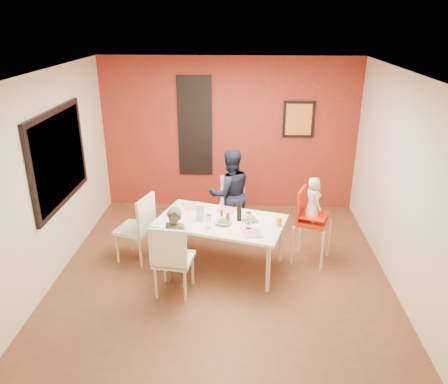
{
  "coord_description": "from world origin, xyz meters",
  "views": [
    {
      "loc": [
        0.26,
        -5.29,
        3.33
      ],
      "look_at": [
        0.0,
        0.3,
        1.05
      ],
      "focal_mm": 35.0,
      "sensor_mm": 36.0,
      "label": 1
    }
  ],
  "objects_px": {
    "dining_table": "(221,224)",
    "chair_far": "(231,201)",
    "high_chair": "(309,218)",
    "chair_near": "(171,257)",
    "wine_bottle": "(239,212)",
    "child_far": "(230,194)",
    "paper_towel_roll": "(200,212)",
    "toddler": "(313,199)",
    "chair_left": "(140,225)",
    "child_near": "(175,248)"
  },
  "relations": [
    {
      "from": "high_chair",
      "to": "child_near",
      "type": "relative_size",
      "value": 0.99
    },
    {
      "from": "chair_far",
      "to": "paper_towel_roll",
      "type": "xyz_separation_m",
      "value": [
        -0.39,
        -1.19,
        0.35
      ]
    },
    {
      "from": "child_far",
      "to": "toddler",
      "type": "bearing_deg",
      "value": 130.62
    },
    {
      "from": "child_far",
      "to": "paper_towel_roll",
      "type": "distance_m",
      "value": 1.03
    },
    {
      "from": "wine_bottle",
      "to": "toddler",
      "type": "bearing_deg",
      "value": 11.82
    },
    {
      "from": "high_chair",
      "to": "toddler",
      "type": "height_order",
      "value": "toddler"
    },
    {
      "from": "toddler",
      "to": "paper_towel_roll",
      "type": "relative_size",
      "value": 2.58
    },
    {
      "from": "dining_table",
      "to": "chair_left",
      "type": "xyz_separation_m",
      "value": [
        -1.16,
        0.11,
        -0.09
      ]
    },
    {
      "from": "chair_near",
      "to": "chair_far",
      "type": "bearing_deg",
      "value": -101.79
    },
    {
      "from": "chair_left",
      "to": "wine_bottle",
      "type": "height_order",
      "value": "chair_left"
    },
    {
      "from": "dining_table",
      "to": "toddler",
      "type": "xyz_separation_m",
      "value": [
        1.27,
        0.22,
        0.31
      ]
    },
    {
      "from": "child_far",
      "to": "paper_towel_roll",
      "type": "relative_size",
      "value": 5.88
    },
    {
      "from": "dining_table",
      "to": "high_chair",
      "type": "height_order",
      "value": "high_chair"
    },
    {
      "from": "chair_far",
      "to": "chair_near",
      "type": "bearing_deg",
      "value": -100.34
    },
    {
      "from": "dining_table",
      "to": "high_chair",
      "type": "distance_m",
      "value": 1.27
    },
    {
      "from": "child_far",
      "to": "paper_towel_roll",
      "type": "bearing_deg",
      "value": 50.98
    },
    {
      "from": "chair_near",
      "to": "chair_left",
      "type": "relative_size",
      "value": 1.0
    },
    {
      "from": "dining_table",
      "to": "paper_towel_roll",
      "type": "bearing_deg",
      "value": -176.85
    },
    {
      "from": "toddler",
      "to": "wine_bottle",
      "type": "bearing_deg",
      "value": 80.51
    },
    {
      "from": "dining_table",
      "to": "paper_towel_roll",
      "type": "relative_size",
      "value": 7.77
    },
    {
      "from": "toddler",
      "to": "wine_bottle",
      "type": "relative_size",
      "value": 2.49
    },
    {
      "from": "chair_left",
      "to": "wine_bottle",
      "type": "bearing_deg",
      "value": 103.21
    },
    {
      "from": "chair_near",
      "to": "toddler",
      "type": "height_order",
      "value": "toddler"
    },
    {
      "from": "child_near",
      "to": "toddler",
      "type": "xyz_separation_m",
      "value": [
        1.83,
        0.72,
        0.41
      ]
    },
    {
      "from": "chair_near",
      "to": "child_near",
      "type": "xyz_separation_m",
      "value": [
        0.01,
        0.25,
        -0.01
      ]
    },
    {
      "from": "chair_far",
      "to": "high_chair",
      "type": "distance_m",
      "value": 1.48
    },
    {
      "from": "chair_far",
      "to": "child_far",
      "type": "distance_m",
      "value": 0.33
    },
    {
      "from": "toddler",
      "to": "chair_near",
      "type": "bearing_deg",
      "value": 96.42
    },
    {
      "from": "toddler",
      "to": "chair_left",
      "type": "bearing_deg",
      "value": 71.27
    },
    {
      "from": "chair_near",
      "to": "wine_bottle",
      "type": "bearing_deg",
      "value": -129.85
    },
    {
      "from": "child_near",
      "to": "chair_left",
      "type": "bearing_deg",
      "value": 154.48
    },
    {
      "from": "chair_far",
      "to": "wine_bottle",
      "type": "relative_size",
      "value": 3.45
    },
    {
      "from": "dining_table",
      "to": "high_chair",
      "type": "bearing_deg",
      "value": 10.72
    },
    {
      "from": "chair_far",
      "to": "child_near",
      "type": "xyz_separation_m",
      "value": [
        -0.67,
        -1.68,
        0.06
      ]
    },
    {
      "from": "chair_left",
      "to": "dining_table",
      "type": "bearing_deg",
      "value": 102.1
    },
    {
      "from": "high_chair",
      "to": "toddler",
      "type": "bearing_deg",
      "value": -102.68
    },
    {
      "from": "dining_table",
      "to": "chair_far",
      "type": "xyz_separation_m",
      "value": [
        0.11,
        1.18,
        -0.16
      ]
    },
    {
      "from": "child_near",
      "to": "toddler",
      "type": "relative_size",
      "value": 1.74
    },
    {
      "from": "child_near",
      "to": "high_chair",
      "type": "bearing_deg",
      "value": 41.89
    },
    {
      "from": "dining_table",
      "to": "high_chair",
      "type": "xyz_separation_m",
      "value": [
        1.24,
        0.24,
        0.01
      ]
    },
    {
      "from": "chair_left",
      "to": "high_chair",
      "type": "height_order",
      "value": "high_chair"
    },
    {
      "from": "chair_near",
      "to": "child_near",
      "type": "distance_m",
      "value": 0.25
    },
    {
      "from": "dining_table",
      "to": "chair_near",
      "type": "distance_m",
      "value": 0.94
    },
    {
      "from": "dining_table",
      "to": "wine_bottle",
      "type": "height_order",
      "value": "wine_bottle"
    },
    {
      "from": "chair_left",
      "to": "toddler",
      "type": "distance_m",
      "value": 2.47
    },
    {
      "from": "chair_far",
      "to": "toddler",
      "type": "xyz_separation_m",
      "value": [
        1.16,
        -0.96,
        0.47
      ]
    },
    {
      "from": "child_far",
      "to": "dining_table",
      "type": "bearing_deg",
      "value": 66.31
    },
    {
      "from": "toddler",
      "to": "child_near",
      "type": "bearing_deg",
      "value": 90.14
    },
    {
      "from": "dining_table",
      "to": "chair_far",
      "type": "bearing_deg",
      "value": 84.56
    },
    {
      "from": "chair_far",
      "to": "paper_towel_roll",
      "type": "bearing_deg",
      "value": -98.88
    }
  ]
}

